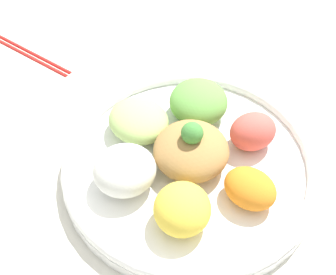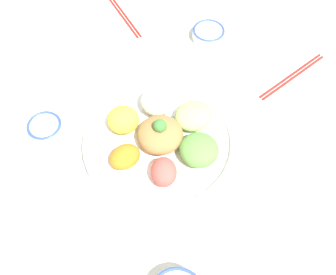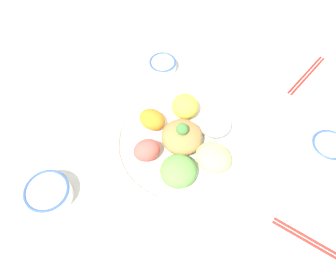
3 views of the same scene
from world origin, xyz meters
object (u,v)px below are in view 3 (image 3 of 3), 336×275
sauce_bowl_red (163,65)px  serving_spoon_main (204,49)px  chopsticks_pair_near (307,75)px  sauce_bowl_dark (49,193)px  salad_platter (183,141)px  rice_bowl_blue (328,147)px  chopsticks_pair_far (323,248)px

sauce_bowl_red → serving_spoon_main: size_ratio=0.65×
chopsticks_pair_near → sauce_bowl_dark: bearing=161.1°
salad_platter → serving_spoon_main: bearing=76.8°
rice_bowl_blue → sauce_bowl_dark: sauce_bowl_dark is taller
salad_platter → sauce_bowl_red: (-0.05, 0.29, -0.01)m
salad_platter → chopsticks_pair_far: salad_platter is taller
rice_bowl_blue → chopsticks_pair_far: (-0.08, -0.26, -0.02)m
serving_spoon_main → salad_platter: bearing=53.1°
rice_bowl_blue → serving_spoon_main: size_ratio=0.72×
chopsticks_pair_far → serving_spoon_main: 0.68m
salad_platter → sauce_bowl_dark: size_ratio=3.37×
salad_platter → rice_bowl_blue: size_ratio=3.99×
sauce_bowl_red → sauce_bowl_dark: 0.51m
chopsticks_pair_far → serving_spoon_main: chopsticks_pair_far is taller
chopsticks_pair_near → serving_spoon_main: size_ratio=1.21×
salad_platter → serving_spoon_main: (0.09, 0.37, -0.02)m
sauce_bowl_dark → sauce_bowl_red: bearing=56.3°
sauce_bowl_red → rice_bowl_blue: 0.54m
rice_bowl_blue → serving_spoon_main: rice_bowl_blue is taller
sauce_bowl_dark → chopsticks_pair_far: sauce_bowl_dark is taller
sauce_bowl_red → sauce_bowl_dark: sauce_bowl_dark is taller
sauce_bowl_red → sauce_bowl_dark: size_ratio=0.77×
salad_platter → chopsticks_pair_far: size_ratio=1.75×
chopsticks_pair_near → sauce_bowl_red: bearing=128.5°
salad_platter → rice_bowl_blue: salad_platter is taller
serving_spoon_main → sauce_bowl_red: bearing=6.5°
salad_platter → rice_bowl_blue: (0.39, -0.02, -0.01)m
chopsticks_pair_far → salad_platter: bearing=-7.6°
rice_bowl_blue → chopsticks_pair_near: (0.01, 0.27, -0.02)m
salad_platter → chopsticks_pair_near: bearing=31.9°
rice_bowl_blue → sauce_bowl_dark: 0.73m
sauce_bowl_dark → chopsticks_pair_near: bearing=27.8°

